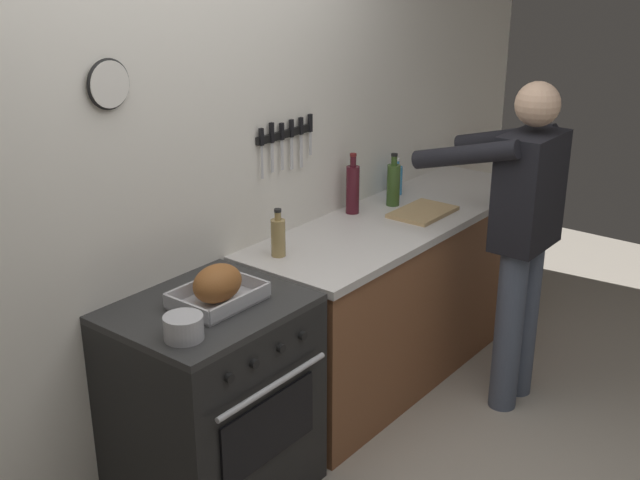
# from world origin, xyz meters

# --- Properties ---
(wall_back) EXTENTS (6.00, 0.13, 2.60)m
(wall_back) POSITION_xyz_m (-0.00, 1.35, 1.30)
(wall_back) COLOR white
(wall_back) RESTS_ON ground
(counter_block) EXTENTS (2.03, 0.65, 0.90)m
(counter_block) POSITION_xyz_m (1.20, 0.99, 0.45)
(counter_block) COLOR brown
(counter_block) RESTS_ON ground
(stove) EXTENTS (0.76, 0.67, 0.90)m
(stove) POSITION_xyz_m (-0.22, 0.99, 0.45)
(stove) COLOR black
(stove) RESTS_ON ground
(person_cook) EXTENTS (0.51, 0.63, 1.66)m
(person_cook) POSITION_xyz_m (1.27, 0.34, 0.95)
(person_cook) COLOR #4C566B
(person_cook) RESTS_ON ground
(roasting_pan) EXTENTS (0.35, 0.26, 0.16)m
(roasting_pan) POSITION_xyz_m (-0.18, 0.97, 0.97)
(roasting_pan) COLOR #B7B7BC
(roasting_pan) RESTS_ON stove
(saucepan) EXTENTS (0.15, 0.15, 0.09)m
(saucepan) POSITION_xyz_m (-0.47, 0.85, 0.95)
(saucepan) COLOR #B7B7BC
(saucepan) RESTS_ON stove
(cutting_board) EXTENTS (0.36, 0.24, 0.02)m
(cutting_board) POSITION_xyz_m (1.28, 0.90, 0.91)
(cutting_board) COLOR tan
(cutting_board) RESTS_ON counter_block
(bottle_wine_red) EXTENTS (0.07, 0.07, 0.32)m
(bottle_wine_red) POSITION_xyz_m (1.06, 1.21, 1.04)
(bottle_wine_red) COLOR #47141E
(bottle_wine_red) RESTS_ON counter_block
(bottle_olive_oil) EXTENTS (0.07, 0.07, 0.29)m
(bottle_olive_oil) POSITION_xyz_m (1.30, 1.11, 1.02)
(bottle_olive_oil) COLOR #385623
(bottle_olive_oil) RESTS_ON counter_block
(bottle_vinegar) EXTENTS (0.07, 0.07, 0.23)m
(bottle_vinegar) POSITION_xyz_m (0.35, 1.11, 0.99)
(bottle_vinegar) COLOR #997F4C
(bottle_vinegar) RESTS_ON counter_block
(bottle_dish_soap) EXTENTS (0.07, 0.07, 0.21)m
(bottle_dish_soap) POSITION_xyz_m (1.49, 1.21, 0.99)
(bottle_dish_soap) COLOR #338CCC
(bottle_dish_soap) RESTS_ON counter_block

